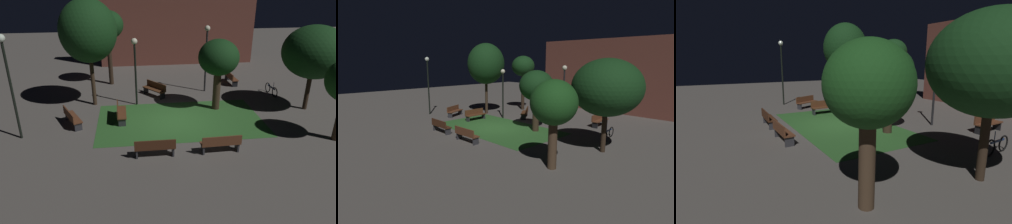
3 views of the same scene
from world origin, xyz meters
The scene contains 17 objects.
ground_plane centered at (0.00, 0.00, 0.00)m, with size 60.00×60.00×0.00m, color #56514C.
grass_lawn centered at (0.21, 0.15, 0.01)m, with size 8.96×5.10×0.01m, color #2D6028.
bench_by_lamp centered at (-1.47, -3.46, 0.48)m, with size 1.80×0.49×0.88m.
bench_path_side centered at (1.47, -3.46, 0.48)m, with size 1.81×0.54×0.88m.
bench_near_trees centered at (-0.85, 4.15, 0.48)m, with size 1.48×1.72×0.88m.
bench_corner centered at (4.83, 5.99, 0.48)m, with size 0.56×1.82×0.88m.
bench_back_row centered at (-5.58, 0.22, 0.48)m, with size 1.21×1.83×0.88m.
bench_front_right centered at (-3.04, 0.56, 0.48)m, with size 0.53×1.81×0.88m.
tree_tall_center centered at (7.82, 0.84, 3.40)m, with size 3.55×3.55×4.89m.
tree_right_canopy centered at (2.56, 1.51, 3.03)m, with size 2.30×2.30×4.13m.
tree_near_wall centered at (-3.78, 6.91, 4.13)m, with size 2.18×2.18×5.19m.
tree_lawn_side centered at (-4.63, 3.04, 4.44)m, with size 3.25×3.25×6.25m.
lamp_post_near_wall centered at (-2.08, 2.73, 2.80)m, with size 0.36×0.36×4.06m.
lamp_post_path_center centered at (-7.84, -0.93, 3.38)m, with size 0.36×0.36×5.05m.
lamp_post_plaza_east centered at (2.60, 4.59, 3.00)m, with size 0.36×0.36×4.40m.
bicycle centered at (6.83, 3.38, 0.34)m, with size 0.16×1.63×0.93m.
building_wall_backdrop centered at (1.84, 11.98, 3.36)m, with size 13.28×0.80×6.72m, color brown.
Camera 1 is at (-2.36, -15.37, 7.41)m, focal length 33.74 mm.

